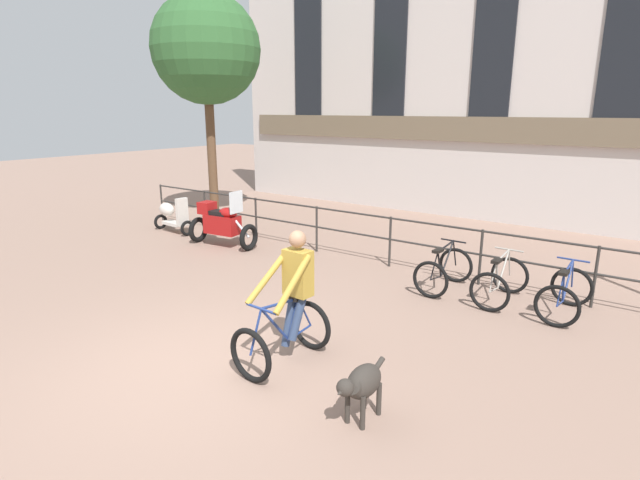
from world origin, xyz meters
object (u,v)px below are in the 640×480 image
(dog, at_px, (362,384))
(parked_bicycle_mid_left, at_px, (500,282))
(parked_motorcycle, at_px, (222,223))
(cyclist_with_bike, at_px, (289,305))
(parked_scooter, at_px, (172,215))
(parked_bicycle_near_lamp, at_px, (444,271))
(parked_bicycle_mid_right, at_px, (565,294))

(dog, relative_size, parked_bicycle_mid_left, 0.77)
(parked_motorcycle, bearing_deg, cyclist_with_bike, -131.50)
(parked_motorcycle, xyz_separation_m, parked_scooter, (-2.10, 0.19, -0.10))
(parked_scooter, bearing_deg, parked_bicycle_near_lamp, -85.62)
(parked_motorcycle, xyz_separation_m, parked_bicycle_near_lamp, (5.41, 0.29, -0.20))
(parked_scooter, bearing_deg, parked_bicycle_mid_left, -85.71)
(parked_bicycle_mid_left, bearing_deg, cyclist_with_bike, 67.61)
(parked_bicycle_near_lamp, bearing_deg, parked_scooter, 2.82)
(cyclist_with_bike, xyz_separation_m, parked_bicycle_mid_right, (2.56, 3.64, -0.41))
(cyclist_with_bike, xyz_separation_m, parked_bicycle_near_lamp, (0.56, 3.64, -0.41))
(parked_bicycle_mid_left, bearing_deg, dog, 89.09)
(parked_motorcycle, height_order, parked_bicycle_near_lamp, parked_motorcycle)
(parked_bicycle_near_lamp, distance_m, parked_bicycle_mid_left, 1.00)
(parked_bicycle_mid_left, xyz_separation_m, parked_scooter, (-8.51, -0.10, 0.10))
(parked_scooter, bearing_deg, parked_motorcycle, -91.56)
(parked_bicycle_near_lamp, height_order, parked_scooter, parked_scooter)
(parked_bicycle_near_lamp, relative_size, parked_bicycle_mid_left, 1.01)
(dog, xyz_separation_m, parked_motorcycle, (-6.28, 3.92, 0.13))
(parked_bicycle_mid_left, bearing_deg, parked_scooter, 1.49)
(dog, xyz_separation_m, parked_bicycle_near_lamp, (-0.87, 4.21, -0.07))
(cyclist_with_bike, relative_size, dog, 1.96)
(parked_bicycle_mid_right, distance_m, parked_scooter, 9.51)
(parked_bicycle_near_lamp, bearing_deg, parked_bicycle_mid_right, -177.94)
(parked_bicycle_mid_right, bearing_deg, dog, 75.68)
(parked_bicycle_mid_left, bearing_deg, parked_bicycle_mid_right, -179.18)
(parked_bicycle_mid_right, relative_size, parked_scooter, 0.86)
(parked_bicycle_mid_right, bearing_deg, parked_motorcycle, 2.90)
(dog, relative_size, parked_scooter, 0.67)
(cyclist_with_bike, distance_m, parked_scooter, 7.80)
(cyclist_with_bike, distance_m, parked_motorcycle, 5.89)
(parked_bicycle_mid_left, bearing_deg, parked_bicycle_near_lamp, 0.82)
(cyclist_with_bike, bearing_deg, parked_scooter, 156.07)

